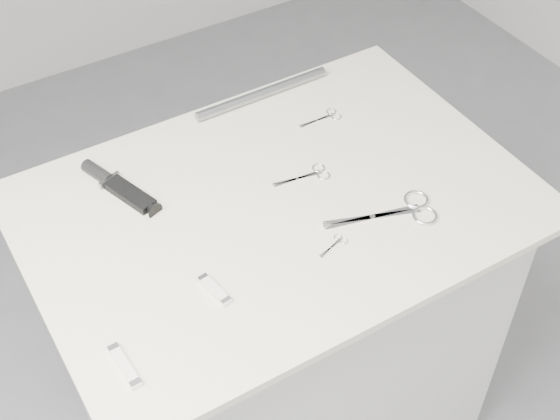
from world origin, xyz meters
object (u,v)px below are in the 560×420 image
sheathed_knife (115,185)px  pocket_knife_a (124,366)px  metal_rail (262,93)px  plinth (278,339)px  large_shears (403,211)px  pocket_knife_b (214,290)px  tiny_scissors (335,244)px  embroidery_scissors_b (326,117)px  embroidery_scissors_a (311,175)px

sheathed_knife → pocket_knife_a: bearing=140.9°
metal_rail → sheathed_knife: bearing=-165.3°
plinth → large_shears: size_ratio=3.97×
pocket_knife_b → tiny_scissors: bearing=-102.4°
metal_rail → large_shears: bearing=-83.7°
embroidery_scissors_b → tiny_scissors: bearing=-120.2°
embroidery_scissors_a → pocket_knife_a: (-0.52, -0.24, 0.00)m
embroidery_scissors_a → pocket_knife_b: pocket_knife_b is taller
large_shears → embroidery_scissors_a: 0.21m
large_shears → sheathed_knife: sheathed_knife is taller
tiny_scissors → sheathed_knife: bearing=111.6°
sheathed_knife → large_shears: bearing=-146.6°
embroidery_scissors_b → tiny_scissors: 0.39m
embroidery_scissors_b → pocket_knife_b: bearing=-144.2°
large_shears → pocket_knife_a: size_ratio=2.41×
embroidery_scissors_a → tiny_scissors: bearing=-100.8°
embroidery_scissors_b → sheathed_knife: 0.49m
pocket_knife_a → metal_rail: size_ratio=0.28×
sheathed_knife → pocket_knife_b: sheathed_knife is taller
pocket_knife_a → metal_rail: bearing=-50.0°
plinth → sheathed_knife: 0.58m
large_shears → embroidery_scissors_a: (-0.10, 0.18, -0.00)m
plinth → pocket_knife_a: 0.67m
embroidery_scissors_a → metal_rail: metal_rail is taller
large_shears → pocket_knife_a: (-0.61, -0.05, 0.00)m
embroidery_scissors_a → pocket_knife_a: bearing=-147.1°
large_shears → embroidery_scissors_b: bearing=101.0°
plinth → metal_rail: size_ratio=2.66×
large_shears → sheathed_knife: 0.58m
large_shears → embroidery_scissors_b: size_ratio=2.24×
embroidery_scissors_b → pocket_knife_a: (-0.65, -0.38, 0.00)m
tiny_scissors → sheathed_knife: (-0.30, 0.36, 0.01)m
metal_rail → embroidery_scissors_a: bearing=-99.6°
plinth → metal_rail: bearing=65.1°
plinth → pocket_knife_b: pocket_knife_b is taller
tiny_scissors → sheathed_knife: size_ratio=0.36×
tiny_scissors → pocket_knife_b: pocket_knife_b is taller
sheathed_knife → embroidery_scissors_b: bearing=-112.2°
pocket_knife_a → metal_rail: 0.77m
sheathed_knife → pocket_knife_a: 0.44m
large_shears → sheathed_knife: bearing=158.7°
metal_rail → pocket_knife_b: bearing=-128.6°
plinth → pocket_knife_b: size_ratio=11.25×
large_shears → tiny_scissors: size_ratio=3.21×
sheathed_knife → embroidery_scissors_a: bearing=-134.5°
embroidery_scissors_b → embroidery_scissors_a: bearing=-132.0°
large_shears → pocket_knife_a: pocket_knife_a is taller
embroidery_scissors_a → tiny_scissors: 0.20m
embroidery_scissors_a → embroidery_scissors_b: size_ratio=1.21×
large_shears → pocket_knife_a: bearing=-158.4°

